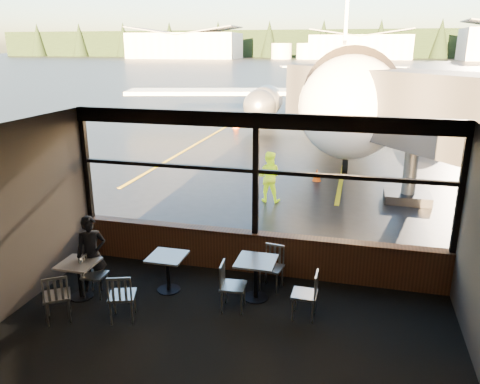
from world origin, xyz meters
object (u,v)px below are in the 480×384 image
at_px(chair_mid_w, 95,276).
at_px(chair_left_s, 57,296).
at_px(cafe_table_mid, 168,273).
at_px(cafe_table_left, 80,280).
at_px(cone_wing, 236,124).
at_px(airliner, 348,40).
at_px(cone_nose, 317,175).
at_px(jet_bridge, 414,134).
at_px(passenger, 92,254).
at_px(chair_near_n, 271,268).
at_px(chair_mid_s, 122,296).
at_px(chair_near_e, 304,295).
at_px(cafe_table_near, 256,279).
at_px(ground_crew, 269,177).
at_px(chair_near_w, 233,287).

distance_m(chair_mid_w, chair_left_s, 0.96).
relative_size(cafe_table_mid, cafe_table_left, 1.03).
height_order(chair_left_s, cone_wing, chair_left_s).
bearing_deg(cone_wing, cafe_table_mid, -79.16).
distance_m(airliner, cone_nose, 13.43).
xyz_separation_m(jet_bridge, chair_mid_w, (-6.44, -7.29, -1.84)).
relative_size(passenger, cone_wing, 2.78).
bearing_deg(chair_near_n, cafe_table_left, 28.36).
bearing_deg(jet_bridge, chair_left_s, -128.84).
relative_size(airliner, cafe_table_mid, 42.89).
xyz_separation_m(chair_mid_s, cone_wing, (-3.34, 20.61, -0.19)).
bearing_deg(cafe_table_left, cone_nose, 68.96).
distance_m(chair_near_e, chair_left_s, 4.46).
height_order(cafe_table_left, passenger, passenger).
relative_size(jet_bridge, cone_nose, 22.93).
bearing_deg(chair_near_e, airliner, 1.51).
bearing_deg(cone_nose, cone_wing, 119.23).
height_order(cafe_table_near, passenger, passenger).
height_order(jet_bridge, passenger, jet_bridge).
relative_size(jet_bridge, chair_near_n, 11.33).
bearing_deg(cafe_table_near, cafe_table_mid, -175.65).
distance_m(airliner, chair_left_s, 23.76).
bearing_deg(airliner, passenger, -103.35).
relative_size(chair_mid_s, chair_mid_w, 1.09).
distance_m(cafe_table_mid, passenger, 1.57).
relative_size(chair_near_n, ground_crew, 0.57).
bearing_deg(airliner, cafe_table_left, -103.46).
relative_size(passenger, ground_crew, 0.98).
bearing_deg(passenger, cafe_table_mid, -17.85).
height_order(airliner, cafe_table_left, airliner).
xyz_separation_m(chair_near_w, cone_nose, (0.67, 9.32, -0.25)).
bearing_deg(ground_crew, airliner, -95.22).
xyz_separation_m(chair_near_w, chair_mid_w, (-2.78, -0.19, -0.04)).
distance_m(airliner, cafe_table_left, 23.02).
height_order(jet_bridge, cafe_table_near, jet_bridge).
bearing_deg(jet_bridge, cafe_table_mid, -127.18).
xyz_separation_m(airliner, cone_nose, (-0.37, -12.51, -4.87)).
distance_m(cafe_table_left, chair_near_w, 3.05).
xyz_separation_m(chair_near_n, cone_wing, (-5.73, 18.84, -0.17)).
distance_m(cafe_table_mid, ground_crew, 6.29).
distance_m(chair_mid_w, cone_wing, 20.12).
bearing_deg(chair_near_n, cone_nose, -82.15).
relative_size(chair_near_e, chair_mid_w, 1.05).
relative_size(cafe_table_near, cafe_table_mid, 1.06).
bearing_deg(cafe_table_mid, chair_near_n, 16.45).
height_order(airliner, cafe_table_near, airliner).
bearing_deg(airliner, cone_wing, -164.84).
relative_size(jet_bridge, cafe_table_left, 13.78).
height_order(cafe_table_near, cafe_table_left, cafe_table_near).
bearing_deg(chair_near_e, cafe_table_near, 67.25).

